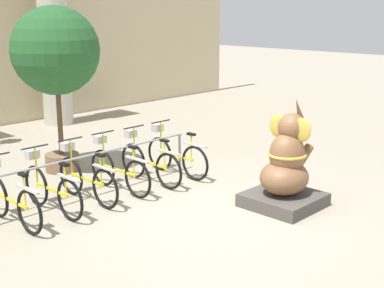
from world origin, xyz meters
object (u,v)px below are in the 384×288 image
Objects in this scene: bicycle_5 at (176,155)px; bicycle_3 at (118,169)px; bicycle_0 at (11,199)px; bicycle_2 at (86,178)px; bicycle_4 at (149,162)px; bicycle_1 at (51,188)px; elephant_statue at (286,171)px; potted_tree at (56,54)px.

bicycle_3 is at bearing 178.32° from bicycle_5.
bicycle_0 and bicycle_2 have the same top height.
bicycle_4 is (2.76, 0.01, 0.00)m from bicycle_0.
bicycle_1 and bicycle_4 have the same top height.
bicycle_5 is at bearing -1.68° from bicycle_3.
elephant_statue is (0.77, -2.50, 0.20)m from bicycle_4.
elephant_statue reaches higher than bicycle_3.
bicycle_1 is (0.69, 0.02, 0.00)m from bicycle_0.
elephant_statue is (1.46, -2.54, 0.20)m from bicycle_3.
bicycle_3 is at bearing -89.95° from potted_tree.
bicycle_5 is at bearing -0.12° from bicycle_1.
bicycle_1 is at bearing -178.57° from bicycle_3.
bicycle_1 is 0.51× the size of potted_tree.
elephant_statue is 4.89m from potted_tree.
bicycle_5 is at bearing 0.16° from bicycle_4.
bicycle_0 is 1.00× the size of bicycle_5.
bicycle_5 is (2.07, -0.04, 0.00)m from bicycle_2.
bicycle_4 is at bearing -0.22° from bicycle_1.
potted_tree reaches higher than bicycle_3.
potted_tree is at bearing 110.52° from bicycle_4.
bicycle_2 is at bearing -110.83° from potted_tree.
bicycle_0 is at bearing 144.76° from elephant_statue.
potted_tree reaches higher than bicycle_1.
bicycle_2 and bicycle_4 have the same top height.
bicycle_1 is 1.38m from bicycle_3.
bicycle_3 is at bearing 0.28° from bicycle_2.
bicycle_0 is at bearing -178.62° from bicycle_3.
bicycle_1 is 1.00× the size of bicycle_5.
bicycle_0 is at bearing -178.07° from bicycle_2.
bicycle_2 is at bearing -179.72° from bicycle_3.
potted_tree is (1.38, 1.84, 1.91)m from bicycle_1.
bicycle_3 is 1.00× the size of bicycle_4.
bicycle_0 is 0.69m from bicycle_1.
bicycle_1 is at bearing -177.41° from bicycle_2.
bicycle_5 is (3.45, 0.01, 0.00)m from bicycle_0.
bicycle_0 and bicycle_5 have the same top height.
bicycle_1 is 0.69m from bicycle_2.
bicycle_1 is 1.00× the size of bicycle_4.
bicycle_5 is 0.51× the size of potted_tree.
bicycle_2 is (0.69, 0.03, 0.00)m from bicycle_1.
bicycle_0 is 1.00× the size of bicycle_4.
bicycle_2 is 1.38m from bicycle_4.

